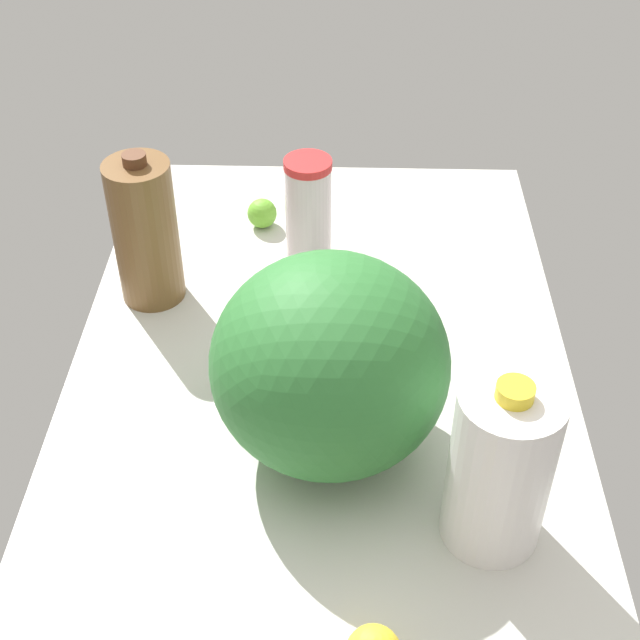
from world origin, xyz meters
TOP-DOWN VIEW (x-y plane):
  - countertop at (0.00, 0.00)cm, footprint 120.00×76.00cm
  - watermelon at (-14.05, -1.67)cm, footprint 31.16×31.16cm
  - tumbler_cup at (27.34, 2.77)cm, footprint 7.92×7.92cm
  - milk_jug at (-28.55, -22.10)cm, footprint 12.38×12.38cm
  - chocolate_milk_jug at (17.98, 28.28)cm, footprint 10.43×10.43cm
  - lime_far_back at (38.64, 11.75)cm, footprint 5.42×5.42cm

SIDE VIEW (x-z plane):
  - countertop at x=0.00cm, z-range 0.00..3.00cm
  - lime_far_back at x=38.64cm, z-range 3.00..8.42cm
  - tumbler_cup at x=27.34cm, z-range 3.04..23.39cm
  - milk_jug at x=-28.55cm, z-range 2.22..27.49cm
  - chocolate_milk_jug at x=17.98cm, z-range 2.22..28.62cm
  - watermelon at x=-14.05cm, z-range 3.00..31.85cm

